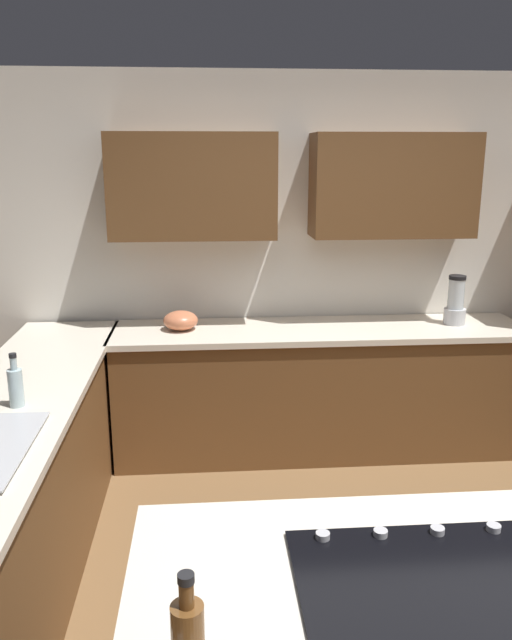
{
  "coord_description": "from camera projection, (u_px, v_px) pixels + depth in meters",
  "views": [
    {
      "loc": [
        0.87,
        2.41,
        2.06
      ],
      "look_at": [
        0.58,
        -1.24,
        1.09
      ],
      "focal_mm": 35.56,
      "sensor_mm": 36.0,
      "label": 1
    }
  ],
  "objects": [
    {
      "name": "ground_plane",
      "position": [
        403.0,
        615.0,
        2.91
      ],
      "size": [
        14.0,
        14.0,
        0.0
      ],
      "primitive_type": "plane",
      "color": "brown"
    },
    {
      "name": "wall_back",
      "position": [
        319.0,
        243.0,
        4.51
      ],
      "size": [
        6.0,
        0.44,
        2.6
      ],
      "color": "white",
      "rests_on": "ground"
    },
    {
      "name": "lower_cabinets_back",
      "position": [
        319.0,
        392.0,
        4.45
      ],
      "size": [
        2.8,
        0.6,
        0.86
      ],
      "primitive_type": "cube",
      "color": "brown",
      "rests_on": "ground"
    },
    {
      "name": "countertop_back",
      "position": [
        320.0,
        331.0,
        4.33
      ],
      "size": [
        2.84,
        0.64,
        0.04
      ],
      "primitive_type": "cube",
      "color": "silver",
      "rests_on": "lower_cabinets_back"
    },
    {
      "name": "lower_cabinets_side",
      "position": [
        22.0,
        486.0,
        3.19
      ],
      "size": [
        0.6,
        2.9,
        0.86
      ],
      "primitive_type": "cube",
      "color": "brown",
      "rests_on": "ground"
    },
    {
      "name": "countertop_side",
      "position": [
        13.0,
        403.0,
        3.08
      ],
      "size": [
        0.64,
        2.94,
        0.04
      ],
      "primitive_type": "cube",
      "color": "silver",
      "rests_on": "lower_cabinets_side"
    },
    {
      "name": "island_top",
      "position": [
        434.0,
        594.0,
        1.74
      ],
      "size": [
        1.71,
        0.98,
        0.04
      ],
      "primitive_type": "cube",
      "color": "silver",
      "rests_on": "island_base"
    },
    {
      "name": "cooktop",
      "position": [
        434.0,
        584.0,
        1.74
      ],
      "size": [
        0.76,
        0.56,
        0.03
      ],
      "color": "black",
      "rests_on": "island_top"
    },
    {
      "name": "blender",
      "position": [
        455.0,
        303.0,
        4.39
      ],
      "size": [
        0.15,
        0.15,
        0.34
      ],
      "color": "silver",
      "rests_on": "countertop_back"
    },
    {
      "name": "mixing_bowl",
      "position": [
        181.0,
        320.0,
        4.27
      ],
      "size": [
        0.23,
        0.23,
        0.13
      ],
      "primitive_type": "ellipsoid",
      "color": "#CC724C",
      "rests_on": "countertop_back"
    },
    {
      "name": "dish_soap_bottle",
      "position": [
        16.0,
        386.0,
        2.96
      ],
      "size": [
        0.07,
        0.07,
        0.26
      ],
      "color": "silver",
      "rests_on": "countertop_side"
    }
  ]
}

